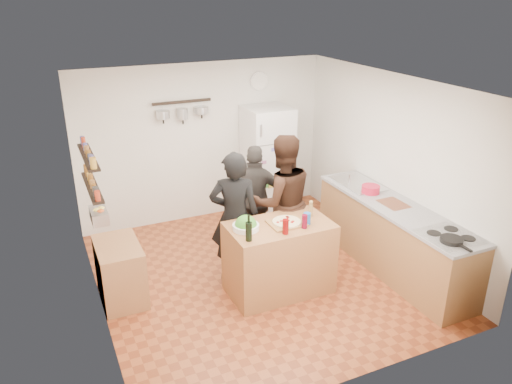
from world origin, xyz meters
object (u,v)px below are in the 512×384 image
salad_bowl (246,227)px  person_back (256,199)px  red_bowl (371,189)px  person_left (235,217)px  pepper_mill (311,210)px  prep_island (279,258)px  side_table (120,272)px  wine_bottle (249,232)px  counter_run (392,237)px  person_center (282,202)px  salt_canister (307,218)px  skillet (451,240)px  wall_clock (259,81)px  fridge (267,162)px

salad_bowl → person_back: size_ratio=0.20×
red_bowl → person_left: bearing=175.5°
pepper_mill → person_back: 1.09m
prep_island → side_table: prep_island is taller
wine_bottle → counter_run: bearing=2.2°
prep_island → person_back: person_back is taller
person_center → prep_island: bearing=68.4°
side_table → person_left: bearing=-5.1°
salt_canister → counter_run: salt_canister is taller
pepper_mill → red_bowl: size_ratio=0.68×
person_center → wine_bottle: bearing=51.6°
skillet → side_table: size_ratio=0.31×
pepper_mill → counter_run: bearing=-9.1°
prep_island → person_left: bearing=127.0°
person_center → wall_clock: 2.35m
person_center → person_back: person_center is taller
wall_clock → skillet: bearing=-80.0°
salad_bowl → red_bowl: 2.01m
wall_clock → pepper_mill: bearing=-99.8°
person_center → salad_bowl: bearing=42.8°
prep_island → wine_bottle: 0.79m
pepper_mill → counter_run: size_ratio=0.06×
person_left → wall_clock: (1.25, 1.99, 1.29)m
wine_bottle → skillet: wine_bottle is taller
person_back → wall_clock: wall_clock is taller
red_bowl → counter_run: bearing=-84.1°
salad_bowl → person_back: person_back is taller
person_back → counter_run: person_back is taller
salad_bowl → counter_run: (2.04, -0.19, -0.49)m
pepper_mill → person_center: bearing=103.9°
side_table → counter_run: bearing=-12.6°
salt_canister → red_bowl: (1.27, 0.47, -0.01)m
person_back → prep_island: bearing=107.8°
person_back → counter_run: (1.44, -1.22, -0.33)m
salad_bowl → person_left: person_left is taller
pepper_mill → person_center: size_ratio=0.09×
salt_canister → person_left: bearing=137.5°
salt_canister → skillet: bearing=-41.4°
counter_run → side_table: counter_run is taller
wine_bottle → counter_run: 2.20m
fridge → prep_island: bearing=-111.9°
salad_bowl → counter_run: salad_bowl is taller
person_left → side_table: size_ratio=2.16×
skillet → side_table: skillet is taller
salad_bowl → person_center: bearing=35.4°
prep_island → person_left: (-0.38, 0.50, 0.41)m
wall_clock → counter_run: bearing=-74.1°
salt_canister → red_bowl: salt_canister is taller
red_bowl → side_table: (-3.39, 0.28, -0.61)m
red_bowl → side_table: 3.46m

